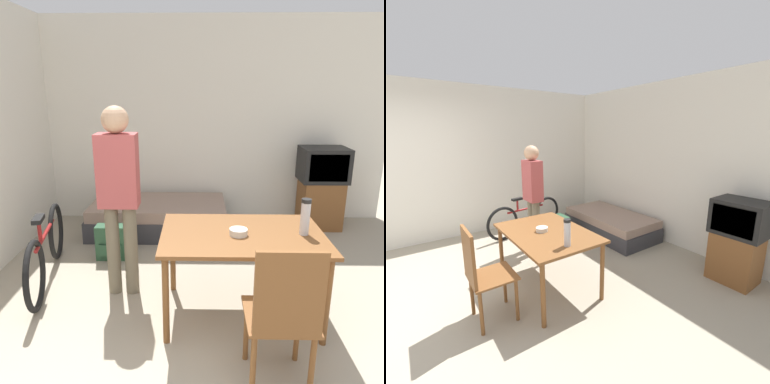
{
  "view_description": "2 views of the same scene",
  "coord_description": "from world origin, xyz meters",
  "views": [
    {
      "loc": [
        0.0,
        -1.25,
        1.86
      ],
      "look_at": [
        -0.06,
        2.04,
        0.9
      ],
      "focal_mm": 35.0,
      "sensor_mm": 36.0,
      "label": 1
    },
    {
      "loc": [
        2.88,
        0.13,
        1.86
      ],
      "look_at": [
        0.07,
        2.14,
        1.07
      ],
      "focal_mm": 24.0,
      "sensor_mm": 36.0,
      "label": 2
    }
  ],
  "objects": [
    {
      "name": "tv",
      "position": [
        1.6,
        3.5,
        0.56
      ],
      "size": [
        0.58,
        0.46,
        1.07
      ],
      "color": "brown",
      "rests_on": "ground_plane"
    },
    {
      "name": "backpack",
      "position": [
        -0.94,
        2.49,
        0.19
      ],
      "size": [
        0.34,
        0.19,
        0.38
      ],
      "color": "#284C33",
      "rests_on": "ground_plane"
    },
    {
      "name": "bicycle",
      "position": [
        -1.46,
        2.03,
        0.32
      ],
      "size": [
        0.35,
        1.59,
        0.71
      ],
      "color": "black",
      "rests_on": "ground_plane"
    },
    {
      "name": "wooden_chair",
      "position": [
        0.5,
        0.68,
        0.56
      ],
      "size": [
        0.43,
        0.43,
        1.0
      ],
      "color": "brown",
      "rests_on": "ground_plane"
    },
    {
      "name": "dining_table",
      "position": [
        0.34,
        1.49,
        0.65
      ],
      "size": [
        1.28,
        0.86,
        0.73
      ],
      "color": "brown",
      "rests_on": "ground_plane"
    },
    {
      "name": "person_standing",
      "position": [
        -0.69,
        1.82,
        0.99
      ],
      "size": [
        0.34,
        0.23,
        1.69
      ],
      "color": "#6B604C",
      "rests_on": "ground_plane"
    },
    {
      "name": "thermos_flask",
      "position": [
        0.82,
        1.47,
        0.88
      ],
      "size": [
        0.07,
        0.07,
        0.29
      ],
      "color": "#B7B7BC",
      "rests_on": "dining_table"
    },
    {
      "name": "mate_bowl",
      "position": [
        0.31,
        1.44,
        0.75
      ],
      "size": [
        0.14,
        0.14,
        0.05
      ],
      "color": "beige",
      "rests_on": "dining_table"
    },
    {
      "name": "wall_back",
      "position": [
        0.0,
        3.87,
        1.35
      ],
      "size": [
        5.08,
        0.06,
        2.7
      ],
      "color": "silver",
      "rests_on": "ground_plane"
    },
    {
      "name": "daybed",
      "position": [
        -0.51,
        3.31,
        0.19
      ],
      "size": [
        1.74,
        0.91,
        0.39
      ],
      "color": "#333338",
      "rests_on": "ground_plane"
    }
  ]
}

